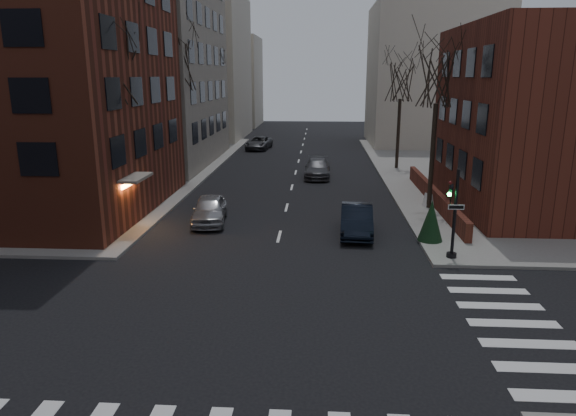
# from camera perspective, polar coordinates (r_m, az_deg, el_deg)

# --- Properties ---
(ground) EXTENTS (160.00, 160.00, 0.00)m
(ground) POSITION_cam_1_polar(r_m,az_deg,el_deg) (15.56, -4.63, -16.76)
(ground) COLOR black
(ground) RESTS_ON ground
(building_left_brick) EXTENTS (15.00, 15.00, 18.00)m
(building_left_brick) POSITION_cam_1_polar(r_m,az_deg,el_deg) (34.45, -27.99, 14.47)
(building_left_brick) COLOR brown
(building_left_brick) RESTS_ON ground
(building_left_tan) EXTENTS (18.00, 18.00, 28.00)m
(building_left_tan) POSITION_cam_1_polar(r_m,az_deg,el_deg) (51.18, -19.57, 20.43)
(building_left_tan) COLOR gray
(building_left_tan) RESTS_ON ground
(building_right_brick) EXTENTS (12.00, 14.00, 11.00)m
(building_right_brick) POSITION_cam_1_polar(r_m,az_deg,el_deg) (35.35, 28.07, 8.71)
(building_right_brick) COLOR #5D261B
(building_right_brick) RESTS_ON ground
(low_wall_right) EXTENTS (0.35, 16.00, 1.00)m
(low_wall_right) POSITION_cam_1_polar(r_m,az_deg,el_deg) (33.78, 15.91, 1.30)
(low_wall_right) COLOR #5D261B
(low_wall_right) RESTS_ON sidewalk_far_right
(building_distant_la) EXTENTS (14.00, 16.00, 18.00)m
(building_distant_la) POSITION_cam_1_polar(r_m,az_deg,el_deg) (70.24, -10.85, 15.08)
(building_distant_la) COLOR #BEB2A0
(building_distant_la) RESTS_ON ground
(building_distant_ra) EXTENTS (14.00, 14.00, 16.00)m
(building_distant_ra) POSITION_cam_1_polar(r_m,az_deg,el_deg) (64.46, 15.64, 13.98)
(building_distant_ra) COLOR #BEB2A0
(building_distant_ra) RESTS_ON ground
(building_distant_lb) EXTENTS (10.00, 12.00, 14.00)m
(building_distant_lb) POSITION_cam_1_polar(r_m,az_deg,el_deg) (86.46, -6.64, 13.76)
(building_distant_lb) COLOR #BEB2A0
(building_distant_lb) RESTS_ON ground
(traffic_signal) EXTENTS (0.76, 0.44, 4.00)m
(traffic_signal) POSITION_cam_1_polar(r_m,az_deg,el_deg) (23.73, 17.86, -1.22)
(traffic_signal) COLOR black
(traffic_signal) RESTS_ON sidewalk_far_right
(tree_left_a) EXTENTS (4.18, 4.18, 10.26)m
(tree_left_a) POSITION_cam_1_polar(r_m,az_deg,el_deg) (29.22, -18.81, 14.60)
(tree_left_a) COLOR #2D231C
(tree_left_a) RESTS_ON sidewalk_far_left
(tree_left_b) EXTENTS (4.40, 4.40, 10.80)m
(tree_left_b) POSITION_cam_1_polar(r_m,az_deg,el_deg) (40.62, -12.35, 15.43)
(tree_left_b) COLOR #2D231C
(tree_left_b) RESTS_ON sidewalk_far_left
(tree_left_c) EXTENTS (3.96, 3.96, 9.72)m
(tree_left_c) POSITION_cam_1_polar(r_m,az_deg,el_deg) (54.23, -8.22, 14.38)
(tree_left_c) COLOR #2D231C
(tree_left_c) RESTS_ON sidewalk_far_left
(tree_right_a) EXTENTS (3.96, 3.96, 9.72)m
(tree_right_a) POSITION_cam_1_polar(r_m,az_deg,el_deg) (31.87, 16.32, 13.92)
(tree_right_a) COLOR #2D231C
(tree_right_a) RESTS_ON sidewalk_far_right
(tree_right_b) EXTENTS (3.74, 3.74, 9.18)m
(tree_right_b) POSITION_cam_1_polar(r_m,az_deg,el_deg) (45.65, 12.45, 13.63)
(tree_right_b) COLOR #2D231C
(tree_right_b) RESTS_ON sidewalk_far_right
(streetlamp_near) EXTENTS (0.36, 0.36, 6.28)m
(streetlamp_near) POSITION_cam_1_polar(r_m,az_deg,el_deg) (36.80, -12.73, 8.23)
(streetlamp_near) COLOR black
(streetlamp_near) RESTS_ON sidewalk_far_left
(streetlamp_far) EXTENTS (0.36, 0.36, 6.28)m
(streetlamp_far) POSITION_cam_1_polar(r_m,az_deg,el_deg) (56.21, -7.05, 10.55)
(streetlamp_far) COLOR black
(streetlamp_far) RESTS_ON sidewalk_far_left
(parked_sedan) EXTENTS (1.86, 4.71, 1.53)m
(parked_sedan) POSITION_cam_1_polar(r_m,az_deg,el_deg) (26.93, 7.63, -1.32)
(parked_sedan) COLOR black
(parked_sedan) RESTS_ON ground
(car_lane_silver) EXTENTS (2.31, 4.65, 1.52)m
(car_lane_silver) POSITION_cam_1_polar(r_m,az_deg,el_deg) (29.10, -8.72, -0.16)
(car_lane_silver) COLOR #9E9EA3
(car_lane_silver) RESTS_ON ground
(car_lane_gray) EXTENTS (2.11, 5.06, 1.46)m
(car_lane_gray) POSITION_cam_1_polar(r_m,az_deg,el_deg) (41.77, 3.29, 4.41)
(car_lane_gray) COLOR #3D3D42
(car_lane_gray) RESTS_ON ground
(car_lane_far) EXTENTS (2.88, 5.29, 1.41)m
(car_lane_far) POSITION_cam_1_polar(r_m,az_deg,el_deg) (57.89, -3.27, 7.23)
(car_lane_far) COLOR #3F3F44
(car_lane_far) RESTS_ON ground
(sandwich_board) EXTENTS (0.52, 0.61, 0.83)m
(sandwich_board) POSITION_cam_1_polar(r_m,az_deg,el_deg) (32.97, 15.33, 0.87)
(sandwich_board) COLOR silver
(sandwich_board) RESTS_ON sidewalk_far_right
(evergreen_shrub) EXTENTS (1.57, 1.57, 2.02)m
(evergreen_shrub) POSITION_cam_1_polar(r_m,az_deg,el_deg) (26.07, 15.61, -1.37)
(evergreen_shrub) COLOR #16321D
(evergreen_shrub) RESTS_ON sidewalk_far_right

